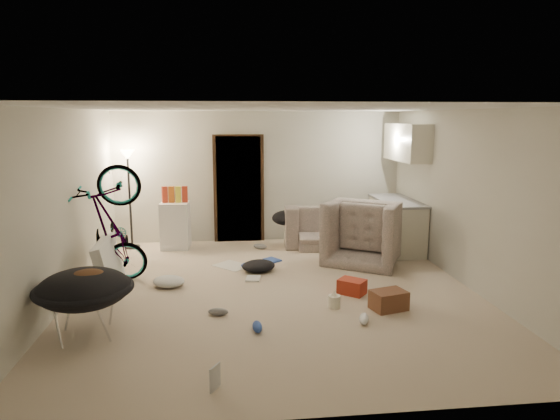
{
  "coord_description": "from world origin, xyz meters",
  "views": [
    {
      "loc": [
        -0.68,
        -6.59,
        2.39
      ],
      "look_at": [
        0.14,
        0.6,
        1.04
      ],
      "focal_mm": 32.0,
      "sensor_mm": 36.0,
      "label": 1
    }
  ],
  "objects": [
    {
      "name": "floor",
      "position": [
        0.0,
        0.0,
        -0.01
      ],
      "size": [
        5.5,
        6.0,
        0.02
      ],
      "primitive_type": "cube",
      "color": "beige",
      "rests_on": "ground"
    },
    {
      "name": "ceiling",
      "position": [
        0.0,
        0.0,
        2.51
      ],
      "size": [
        5.5,
        6.0,
        0.02
      ],
      "primitive_type": "cube",
      "color": "white",
      "rests_on": "wall_back"
    },
    {
      "name": "wall_back",
      "position": [
        0.0,
        3.01,
        1.25
      ],
      "size": [
        5.5,
        0.02,
        2.5
      ],
      "primitive_type": "cube",
      "color": "beige",
      "rests_on": "floor"
    },
    {
      "name": "wall_front",
      "position": [
        0.0,
        -3.01,
        1.25
      ],
      "size": [
        5.5,
        0.02,
        2.5
      ],
      "primitive_type": "cube",
      "color": "beige",
      "rests_on": "floor"
    },
    {
      "name": "wall_left",
      "position": [
        -2.76,
        0.0,
        1.25
      ],
      "size": [
        0.02,
        6.0,
        2.5
      ],
      "primitive_type": "cube",
      "color": "beige",
      "rests_on": "floor"
    },
    {
      "name": "wall_right",
      "position": [
        2.76,
        0.0,
        1.25
      ],
      "size": [
        0.02,
        6.0,
        2.5
      ],
      "primitive_type": "cube",
      "color": "beige",
      "rests_on": "floor"
    },
    {
      "name": "doorway",
      "position": [
        -0.4,
        2.97,
        1.02
      ],
      "size": [
        0.85,
        0.1,
        2.04
      ],
      "primitive_type": "cube",
      "color": "black",
      "rests_on": "floor"
    },
    {
      "name": "door_trim",
      "position": [
        -0.4,
        2.94,
        1.02
      ],
      "size": [
        0.97,
        0.04,
        2.1
      ],
      "primitive_type": "cube",
      "color": "#311E11",
      "rests_on": "floor"
    },
    {
      "name": "floor_lamp",
      "position": [
        -2.4,
        2.65,
        1.31
      ],
      "size": [
        0.28,
        0.28,
        1.81
      ],
      "color": "black",
      "rests_on": "floor"
    },
    {
      "name": "kitchen_counter",
      "position": [
        2.43,
        2.0,
        0.44
      ],
      "size": [
        0.6,
        1.5,
        0.88
      ],
      "primitive_type": "cube",
      "color": "beige",
      "rests_on": "floor"
    },
    {
      "name": "counter_top",
      "position": [
        2.43,
        2.0,
        0.9
      ],
      "size": [
        0.64,
        1.54,
        0.04
      ],
      "primitive_type": "cube",
      "color": "gray",
      "rests_on": "kitchen_counter"
    },
    {
      "name": "kitchen_uppers",
      "position": [
        2.56,
        2.0,
        1.95
      ],
      "size": [
        0.38,
        1.4,
        0.65
      ],
      "primitive_type": "cube",
      "color": "beige",
      "rests_on": "wall_right"
    },
    {
      "name": "sofa",
      "position": [
        1.42,
        2.45,
        0.29
      ],
      "size": [
        2.03,
        0.88,
        0.58
      ],
      "primitive_type": "imported",
      "rotation": [
        0.0,
        0.0,
        3.09
      ],
      "color": "#3E463E",
      "rests_on": "floor"
    },
    {
      "name": "armchair",
      "position": [
        1.73,
        1.39,
        0.39
      ],
      "size": [
        1.56,
        1.51,
        0.77
      ],
      "primitive_type": "imported",
      "rotation": [
        0.0,
        0.0,
        2.58
      ],
      "color": "#3E463E",
      "rests_on": "floor"
    },
    {
      "name": "bicycle",
      "position": [
        -2.3,
        0.62,
        0.47
      ],
      "size": [
        1.78,
        0.79,
        1.03
      ],
      "primitive_type": "imported",
      "rotation": [
        0.0,
        -0.17,
        1.58
      ],
      "color": "black",
      "rests_on": "floor"
    },
    {
      "name": "book_asset",
      "position": [
        -0.84,
        -2.55,
        0.01
      ],
      "size": [
        0.29,
        0.27,
        0.02
      ],
      "primitive_type": "imported",
      "rotation": [
        0.0,
        0.0,
        1.0
      ],
      "color": "#A62D19",
      "rests_on": "floor"
    },
    {
      "name": "mini_fridge",
      "position": [
        -1.59,
        2.55,
        0.43
      ],
      "size": [
        0.53,
        0.53,
        0.85
      ],
      "primitive_type": "cube",
      "rotation": [
        0.0,
        0.0,
        -0.06
      ],
      "color": "white",
      "rests_on": "floor"
    },
    {
      "name": "snack_box_0",
      "position": [
        -1.76,
        2.55,
        1.0
      ],
      "size": [
        0.12,
        0.1,
        0.3
      ],
      "primitive_type": "cube",
      "rotation": [
        0.0,
        0.0,
        0.31
      ],
      "color": "#A62D19",
      "rests_on": "mini_fridge"
    },
    {
      "name": "snack_box_1",
      "position": [
        -1.64,
        2.55,
        1.0
      ],
      "size": [
        0.11,
        0.08,
        0.3
      ],
      "primitive_type": "cube",
      "rotation": [
        0.0,
        0.0,
        -0.15
      ],
      "color": "#C45B18",
      "rests_on": "mini_fridge"
    },
    {
      "name": "snack_box_2",
      "position": [
        -1.52,
        2.55,
        1.0
      ],
      "size": [
        0.11,
        0.09,
        0.3
      ],
      "primitive_type": "cube",
      "rotation": [
        0.0,
        0.0,
        0.23
      ],
      "color": "yellow",
      "rests_on": "mini_fridge"
    },
    {
      "name": "snack_box_3",
      "position": [
        -1.4,
        2.55,
        1.0
      ],
      "size": [
        0.1,
        0.07,
        0.3
      ],
      "primitive_type": "cube",
      "rotation": [
        0.0,
        0.0,
        -0.04
      ],
      "color": "#A62D19",
      "rests_on": "mini_fridge"
    },
    {
      "name": "saucer_chair",
      "position": [
        -2.22,
        -1.2,
        0.45
      ],
      "size": [
        1.07,
        1.07,
        0.76
      ],
      "color": "silver",
      "rests_on": "floor"
    },
    {
      "name": "hoodie",
      "position": [
        -2.17,
        -1.23,
        0.66
      ],
      "size": [
        0.6,
        0.55,
        0.22
      ],
      "primitive_type": "ellipsoid",
      "rotation": [
        0.0,
        0.0,
        0.39
      ],
      "color": "#4E2F1B",
      "rests_on": "saucer_chair"
    },
    {
      "name": "sofa_drape",
      "position": [
        0.47,
        2.45,
        0.54
      ],
      "size": [
        0.57,
        0.47,
        0.28
      ],
      "primitive_type": "ellipsoid",
      "rotation": [
        0.0,
        0.0,
        -0.02
      ],
      "color": "black",
      "rests_on": "sofa"
    },
    {
      "name": "tv_box",
      "position": [
        -2.3,
        0.34,
        0.36
      ],
      "size": [
        0.33,
        1.1,
        0.73
      ],
      "primitive_type": "cube",
      "rotation": [
        0.0,
        -0.21,
        0.05
      ],
      "color": "silver",
      "rests_on": "floor"
    },
    {
      "name": "drink_case_a",
      "position": [
        1.35,
        -0.82,
        0.12
      ],
      "size": [
        0.49,
        0.41,
        0.24
      ],
      "primitive_type": "cube",
      "rotation": [
        0.0,
        0.0,
        0.27
      ],
      "color": "brown",
      "rests_on": "floor"
    },
    {
      "name": "drink_case_b",
      "position": [
        1.04,
        -0.21,
        0.1
      ],
      "size": [
        0.43,
        0.42,
        0.2
      ],
      "primitive_type": "cube",
      "rotation": [
        0.0,
        0.0,
        -0.68
      ],
      "color": "#A62D19",
      "rests_on": "floor"
    },
    {
      "name": "juicer",
      "position": [
        0.69,
        -0.68,
        0.09
      ],
      "size": [
        0.16,
        0.16,
        0.23
      ],
      "color": "white",
      "rests_on": "floor"
    },
    {
      "name": "newspaper",
      "position": [
        -0.58,
        1.28,
        0.0
      ],
      "size": [
        0.68,
        0.68,
        0.01
      ],
      "primitive_type": "cube",
      "rotation": [
        0.0,
        0.0,
        0.77
      ],
      "color": "beige",
      "rests_on": "floor"
    },
    {
      "name": "book_blue",
      "position": [
        0.1,
        1.5,
        0.01
      ],
      "size": [
        0.32,
        0.34,
        0.03
      ],
      "primitive_type": "cube",
      "rotation": [
        0.0,
        0.0,
        0.61
      ],
      "color": "#2E4EA8",
      "rests_on": "floor"
    },
    {
      "name": "book_white",
      "position": [
        -0.27,
        0.56,
        0.01
      ],
      "size": [
        0.25,
        0.3,
        0.02
      ],
      "primitive_type": "cube",
      "rotation": [
        0.0,
        0.0,
        -0.17
      ],
      "color": "silver",
      "rests_on": "floor"
    },
    {
      "name": "shoe_0",
      "position": [
        -0.3,
        1.12,
        0.05
      ],
      "size": [
        0.3,
        0.16,
        0.11
      ],
      "primitive_type": "ellipsoid",
      "rotation": [
        0.0,
        0.0,
        0.14
      ],
      "color": "#2E4EA8",
      "rests_on": "floor"
    },
    {
      "name": "shoe_1",
      "position": [
        -0.04,
        2.29,
        0.05
      ],
      "size": [
        0.28,
        0.21,
        0.1
      ],
      "primitive_type": "ellipsoid",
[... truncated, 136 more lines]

